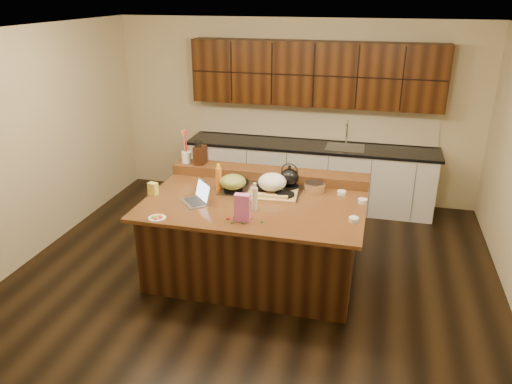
# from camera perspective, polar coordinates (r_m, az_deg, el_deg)

# --- Properties ---
(room) EXTENTS (5.52, 5.02, 2.72)m
(room) POSITION_cam_1_polar(r_m,az_deg,el_deg) (5.32, -0.13, 3.29)
(room) COLOR black
(room) RESTS_ON ground
(island) EXTENTS (2.40, 1.60, 0.92)m
(island) POSITION_cam_1_polar(r_m,az_deg,el_deg) (5.67, -0.12, -5.20)
(island) COLOR black
(island) RESTS_ON ground
(back_ledge) EXTENTS (2.40, 0.30, 0.12)m
(back_ledge) POSITION_cam_1_polar(r_m,az_deg,el_deg) (6.09, 1.50, 2.08)
(back_ledge) COLOR black
(back_ledge) RESTS_ON island
(cooktop) EXTENTS (0.92, 0.52, 0.05)m
(cooktop) POSITION_cam_1_polar(r_m,az_deg,el_deg) (5.74, 0.61, 0.32)
(cooktop) COLOR gray
(cooktop) RESTS_ON island
(back_counter) EXTENTS (3.70, 0.66, 2.40)m
(back_counter) POSITION_cam_1_polar(r_m,az_deg,el_deg) (7.46, 6.37, 5.81)
(back_counter) COLOR silver
(back_counter) RESTS_ON ground
(kettle) EXTENTS (0.27, 0.27, 0.20)m
(kettle) POSITION_cam_1_polar(r_m,az_deg,el_deg) (5.75, 3.83, 1.71)
(kettle) COLOR black
(kettle) RESTS_ON cooktop
(green_bowl) EXTENTS (0.36, 0.36, 0.16)m
(green_bowl) POSITION_cam_1_polar(r_m,az_deg,el_deg) (5.65, -2.65, 1.17)
(green_bowl) COLOR olive
(green_bowl) RESTS_ON cooktop
(laptop) EXTENTS (0.41, 0.41, 0.22)m
(laptop) POSITION_cam_1_polar(r_m,az_deg,el_deg) (5.44, -6.62, -0.57)
(laptop) COLOR #B7B7BC
(laptop) RESTS_ON island
(oil_bottle) EXTENTS (0.09, 0.09, 0.27)m
(oil_bottle) POSITION_cam_1_polar(r_m,az_deg,el_deg) (5.72, -4.30, 1.47)
(oil_bottle) COLOR orange
(oil_bottle) RESTS_ON island
(vinegar_bottle) EXTENTS (0.07, 0.07, 0.25)m
(vinegar_bottle) POSITION_cam_1_polar(r_m,az_deg,el_deg) (5.19, -0.14, -0.80)
(vinegar_bottle) COLOR silver
(vinegar_bottle) RESTS_ON island
(wooden_tray) EXTENTS (0.59, 0.47, 0.23)m
(wooden_tray) POSITION_cam_1_polar(r_m,az_deg,el_deg) (5.64, 1.86, 0.83)
(wooden_tray) COLOR tan
(wooden_tray) RESTS_ON island
(ramekin_a) EXTENTS (0.11, 0.11, 0.04)m
(ramekin_a) POSITION_cam_1_polar(r_m,az_deg,el_deg) (5.07, 11.10, -3.10)
(ramekin_a) COLOR white
(ramekin_a) RESTS_ON island
(ramekin_b) EXTENTS (0.11, 0.11, 0.04)m
(ramekin_b) POSITION_cam_1_polar(r_m,az_deg,el_deg) (5.53, 12.08, -1.01)
(ramekin_b) COLOR white
(ramekin_b) RESTS_ON island
(ramekin_c) EXTENTS (0.12, 0.12, 0.04)m
(ramekin_c) POSITION_cam_1_polar(r_m,az_deg,el_deg) (5.70, 9.75, -0.09)
(ramekin_c) COLOR white
(ramekin_c) RESTS_ON island
(strainer_bowl) EXTENTS (0.30, 0.30, 0.09)m
(strainer_bowl) POSITION_cam_1_polar(r_m,az_deg,el_deg) (5.75, 6.71, 0.52)
(strainer_bowl) COLOR #996B3F
(strainer_bowl) RESTS_ON island
(kitchen_timer) EXTENTS (0.09, 0.09, 0.07)m
(kitchen_timer) POSITION_cam_1_polar(r_m,az_deg,el_deg) (5.15, 11.05, -2.56)
(kitchen_timer) COLOR silver
(kitchen_timer) RESTS_ON island
(pink_bag) EXTENTS (0.16, 0.09, 0.29)m
(pink_bag) POSITION_cam_1_polar(r_m,az_deg,el_deg) (4.94, -1.57, -1.82)
(pink_bag) COLOR #CE61AB
(pink_bag) RESTS_ON island
(candy_plate) EXTENTS (0.23, 0.23, 0.01)m
(candy_plate) POSITION_cam_1_polar(r_m,az_deg,el_deg) (5.15, -11.25, -2.93)
(candy_plate) COLOR white
(candy_plate) RESTS_ON island
(package_box) EXTENTS (0.12, 0.09, 0.14)m
(package_box) POSITION_cam_1_polar(r_m,az_deg,el_deg) (5.71, -11.69, 0.35)
(package_box) COLOR #E5D051
(package_box) RESTS_ON island
(utensil_crock) EXTENTS (0.15, 0.15, 0.14)m
(utensil_crock) POSITION_cam_1_polar(r_m,az_deg,el_deg) (6.35, -7.97, 3.97)
(utensil_crock) COLOR white
(utensil_crock) RESTS_ON back_ledge
(knife_block) EXTENTS (0.13, 0.19, 0.23)m
(knife_block) POSITION_cam_1_polar(r_m,az_deg,el_deg) (6.27, -6.40, 4.23)
(knife_block) COLOR black
(knife_block) RESTS_ON back_ledge
(gumdrop_0) EXTENTS (0.02, 0.02, 0.02)m
(gumdrop_0) POSITION_cam_1_polar(r_m,az_deg,el_deg) (4.97, -1.08, -3.36)
(gumdrop_0) COLOR red
(gumdrop_0) RESTS_ON island
(gumdrop_1) EXTENTS (0.02, 0.02, 0.02)m
(gumdrop_1) POSITION_cam_1_polar(r_m,az_deg,el_deg) (4.96, 0.64, -3.40)
(gumdrop_1) COLOR #198C26
(gumdrop_1) RESTS_ON island
(gumdrop_2) EXTENTS (0.02, 0.02, 0.02)m
(gumdrop_2) POSITION_cam_1_polar(r_m,az_deg,el_deg) (5.06, -2.56, -2.90)
(gumdrop_2) COLOR red
(gumdrop_2) RESTS_ON island
(gumdrop_3) EXTENTS (0.02, 0.02, 0.02)m
(gumdrop_3) POSITION_cam_1_polar(r_m,az_deg,el_deg) (4.94, -1.48, -3.57)
(gumdrop_3) COLOR #198C26
(gumdrop_3) RESTS_ON island
(gumdrop_4) EXTENTS (0.02, 0.02, 0.02)m
(gumdrop_4) POSITION_cam_1_polar(r_m,az_deg,el_deg) (5.08, -0.82, -2.76)
(gumdrop_4) COLOR red
(gumdrop_4) RESTS_ON island
(gumdrop_5) EXTENTS (0.02, 0.02, 0.02)m
(gumdrop_5) POSITION_cam_1_polar(r_m,az_deg,el_deg) (5.10, -2.09, -2.70)
(gumdrop_5) COLOR #198C26
(gumdrop_5) RESTS_ON island
(gumdrop_6) EXTENTS (0.02, 0.02, 0.02)m
(gumdrop_6) POSITION_cam_1_polar(r_m,az_deg,el_deg) (5.01, -2.45, -3.20)
(gumdrop_6) COLOR red
(gumdrop_6) RESTS_ON island
(gumdrop_7) EXTENTS (0.02, 0.02, 0.02)m
(gumdrop_7) POSITION_cam_1_polar(r_m,az_deg,el_deg) (4.95, -2.79, -3.51)
(gumdrop_7) COLOR #198C26
(gumdrop_7) RESTS_ON island
(gumdrop_8) EXTENTS (0.02, 0.02, 0.02)m
(gumdrop_8) POSITION_cam_1_polar(r_m,az_deg,el_deg) (5.05, -3.28, -3.00)
(gumdrop_8) COLOR red
(gumdrop_8) RESTS_ON island
(gumdrop_9) EXTENTS (0.02, 0.02, 0.02)m
(gumdrop_9) POSITION_cam_1_polar(r_m,az_deg,el_deg) (5.06, -2.19, -2.93)
(gumdrop_9) COLOR #198C26
(gumdrop_9) RESTS_ON island
(gumdrop_10) EXTENTS (0.02, 0.02, 0.02)m
(gumdrop_10) POSITION_cam_1_polar(r_m,az_deg,el_deg) (5.03, -3.21, -3.06)
(gumdrop_10) COLOR red
(gumdrop_10) RESTS_ON island
(gumdrop_11) EXTENTS (0.02, 0.02, 0.02)m
(gumdrop_11) POSITION_cam_1_polar(r_m,az_deg,el_deg) (5.04, -3.22, -3.05)
(gumdrop_11) COLOR #198C26
(gumdrop_11) RESTS_ON island
(gumdrop_12) EXTENTS (0.02, 0.02, 0.02)m
(gumdrop_12) POSITION_cam_1_polar(r_m,az_deg,el_deg) (5.02, -0.50, -3.07)
(gumdrop_12) COLOR red
(gumdrop_12) RESTS_ON island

